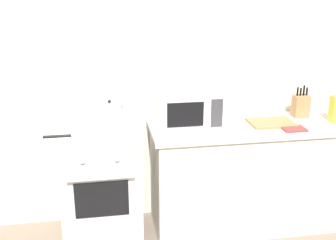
# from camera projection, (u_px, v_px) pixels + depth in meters

# --- Properties ---
(back_wall) EXTENTS (4.40, 0.10, 2.50)m
(back_wall) POSITION_uv_depth(u_px,v_px,m) (174.00, 78.00, 3.46)
(back_wall) COLOR silver
(back_wall) RESTS_ON ground_plane
(lower_cabinet_right) EXTENTS (1.64, 0.56, 0.88)m
(lower_cabinet_right) POSITION_uv_depth(u_px,v_px,m) (250.00, 177.00, 3.48)
(lower_cabinet_right) COLOR beige
(lower_cabinet_right) RESTS_ON ground_plane
(countertop_right) EXTENTS (1.70, 0.60, 0.04)m
(countertop_right) POSITION_uv_depth(u_px,v_px,m) (253.00, 126.00, 3.34)
(countertop_right) COLOR beige
(countertop_right) RESTS_ON lower_cabinet_right
(stove) EXTENTS (0.60, 0.64, 0.92)m
(stove) POSITION_uv_depth(u_px,v_px,m) (102.00, 187.00, 3.27)
(stove) COLOR silver
(stove) RESTS_ON ground_plane
(stock_pot) EXTENTS (0.30, 0.22, 0.24)m
(stock_pot) POSITION_uv_depth(u_px,v_px,m) (110.00, 116.00, 3.17)
(stock_pot) COLOR beige
(stock_pot) RESTS_ON stove
(frying_pan) EXTENTS (0.48, 0.28, 0.05)m
(frying_pan) POSITION_uv_depth(u_px,v_px,m) (90.00, 136.00, 3.00)
(frying_pan) COLOR beige
(frying_pan) RESTS_ON stove
(microwave) EXTENTS (0.50, 0.37, 0.30)m
(microwave) POSITION_uv_depth(u_px,v_px,m) (188.00, 108.00, 3.26)
(microwave) COLOR silver
(microwave) RESTS_ON countertop_right
(cutting_board) EXTENTS (0.36, 0.26, 0.02)m
(cutting_board) POSITION_uv_depth(u_px,v_px,m) (271.00, 123.00, 3.33)
(cutting_board) COLOR #997047
(cutting_board) RESTS_ON countertop_right
(knife_block) EXTENTS (0.13, 0.10, 0.28)m
(knife_block) POSITION_uv_depth(u_px,v_px,m) (301.00, 106.00, 3.49)
(knife_block) COLOR #997047
(knife_block) RESTS_ON countertop_right
(pasta_box) EXTENTS (0.08, 0.08, 0.22)m
(pasta_box) POSITION_uv_depth(u_px,v_px,m) (335.00, 109.00, 3.36)
(pasta_box) COLOR gold
(pasta_box) RESTS_ON countertop_right
(oven_mitt) EXTENTS (0.18, 0.14, 0.02)m
(oven_mitt) POSITION_uv_depth(u_px,v_px,m) (294.00, 129.00, 3.20)
(oven_mitt) COLOR #993333
(oven_mitt) RESTS_ON countertop_right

